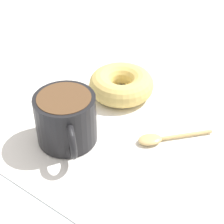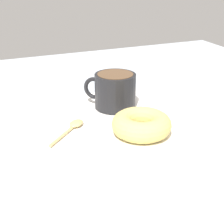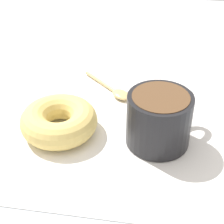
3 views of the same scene
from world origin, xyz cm
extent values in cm
cube|color=#B2BCC6|center=(0.00, 0.00, -1.00)|extent=(120.00, 120.00, 2.00)
cube|color=white|center=(2.79, -2.30, 0.15)|extent=(37.56, 37.56, 0.30)
cylinder|color=black|center=(-0.81, -9.03, 4.02)|extent=(8.86, 8.86, 7.45)
cylinder|color=brown|center=(-0.81, -9.03, 7.55)|extent=(7.66, 7.66, 0.60)
torus|color=black|center=(2.71, -12.37, 4.02)|extent=(4.30, 4.14, 5.07)
torus|color=#E5C66B|center=(0.30, 5.09, 2.25)|extent=(11.11, 11.11, 3.89)
ellipsoid|color=#D8B772|center=(10.01, -3.16, 0.75)|extent=(4.25, 4.23, 0.90)
cylinder|color=#D8B772|center=(13.79, 0.56, 0.58)|extent=(6.71, 6.60, 0.56)
camera|label=1|loc=(27.16, -40.68, 38.19)|focal=60.00mm
camera|label=2|loc=(29.30, 60.58, 31.29)|focal=60.00mm
camera|label=3|loc=(-41.87, -6.46, 34.56)|focal=60.00mm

